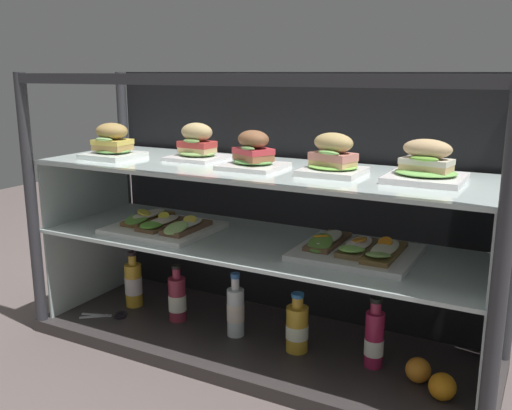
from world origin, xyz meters
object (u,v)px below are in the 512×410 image
at_px(plated_roll_sandwich_mid_right, 197,145).
at_px(open_sandwich_tray_near_left_corner, 163,225).
at_px(juice_bottle_back_left, 236,310).
at_px(kitchen_scissors, 115,315).
at_px(open_sandwich_tray_far_left, 356,250).
at_px(juice_bottle_front_second, 134,284).
at_px(orange_fruit_beside_bottles, 418,370).
at_px(orange_fruit_near_left_post, 442,387).
at_px(plated_roll_sandwich_near_left_corner, 254,154).
at_px(plated_roll_sandwich_left_of_center, 112,144).
at_px(juice_bottle_back_center, 177,299).
at_px(juice_bottle_front_fourth, 297,328).
at_px(juice_bottle_back_right, 375,338).
at_px(plated_roll_sandwich_center, 333,158).
at_px(plated_roll_sandwich_right_of_center, 426,167).

distance_m(plated_roll_sandwich_mid_right, open_sandwich_tray_near_left_corner, 0.29).
distance_m(juice_bottle_back_left, kitchen_scissors, 0.47).
xyz_separation_m(open_sandwich_tray_far_left, kitchen_scissors, (-0.85, -0.10, -0.35)).
bearing_deg(juice_bottle_front_second, plated_roll_sandwich_mid_right, 7.86).
relative_size(orange_fruit_beside_bottles, orange_fruit_near_left_post, 0.97).
xyz_separation_m(plated_roll_sandwich_near_left_corner, orange_fruit_near_left_post, (0.61, -0.07, -0.58)).
distance_m(plated_roll_sandwich_left_of_center, juice_bottle_back_left, 0.70).
xyz_separation_m(juice_bottle_back_center, kitchen_scissors, (-0.22, -0.08, -0.08)).
bearing_deg(juice_bottle_front_fourth, kitchen_scissors, -173.63).
bearing_deg(juice_bottle_back_right, plated_roll_sandwich_mid_right, 175.89).
relative_size(juice_bottle_back_center, kitchen_scissors, 1.21).
relative_size(plated_roll_sandwich_mid_right, juice_bottle_front_second, 0.81).
relative_size(plated_roll_sandwich_near_left_corner, juice_bottle_front_second, 0.84).
xyz_separation_m(plated_roll_sandwich_mid_right, juice_bottle_back_right, (0.65, -0.05, -0.53)).
height_order(juice_bottle_back_center, juice_bottle_front_fourth, juice_bottle_back_center).
bearing_deg(orange_fruit_beside_bottles, plated_roll_sandwich_center, 174.82).
xyz_separation_m(plated_roll_sandwich_near_left_corner, orange_fruit_beside_bottles, (0.53, -0.01, -0.58)).
bearing_deg(plated_roll_sandwich_near_left_corner, juice_bottle_front_fourth, -1.15).
relative_size(juice_bottle_back_right, orange_fruit_beside_bottles, 3.04).
distance_m(juice_bottle_back_center, orange_fruit_beside_bottles, 0.84).
height_order(plated_roll_sandwich_mid_right, orange_fruit_near_left_post, plated_roll_sandwich_mid_right).
relative_size(plated_roll_sandwich_right_of_center, juice_bottle_back_center, 0.99).
height_order(plated_roll_sandwich_center, juice_bottle_front_second, plated_roll_sandwich_center).
bearing_deg(kitchen_scissors, plated_roll_sandwich_center, 7.00).
height_order(plated_roll_sandwich_mid_right, juice_bottle_back_right, plated_roll_sandwich_mid_right).
height_order(plated_roll_sandwich_near_left_corner, juice_bottle_front_second, plated_roll_sandwich_near_left_corner).
bearing_deg(juice_bottle_back_left, plated_roll_sandwich_mid_right, 159.38).
height_order(juice_bottle_front_second, orange_fruit_beside_bottles, juice_bottle_front_second).
bearing_deg(juice_bottle_back_left, orange_fruit_beside_bottles, -0.87).
bearing_deg(juice_bottle_front_second, open_sandwich_tray_near_left_corner, -14.94).
relative_size(open_sandwich_tray_near_left_corner, juice_bottle_front_fourth, 1.78).
bearing_deg(plated_roll_sandwich_left_of_center, orange_fruit_beside_bottles, 1.54).
bearing_deg(orange_fruit_near_left_post, plated_roll_sandwich_mid_right, 170.96).
relative_size(juice_bottle_front_second, kitchen_scissors, 1.25).
relative_size(open_sandwich_tray_far_left, orange_fruit_beside_bottles, 4.77).
distance_m(plated_roll_sandwich_mid_right, juice_bottle_back_left, 0.56).
distance_m(plated_roll_sandwich_mid_right, juice_bottle_back_center, 0.54).
bearing_deg(juice_bottle_back_center, juice_bottle_back_right, 1.41).
bearing_deg(orange_fruit_beside_bottles, plated_roll_sandwich_near_left_corner, 178.94).
height_order(plated_roll_sandwich_near_left_corner, plated_roll_sandwich_right_of_center, plated_roll_sandwich_near_left_corner).
bearing_deg(kitchen_scissors, juice_bottle_front_fourth, 6.37).
height_order(plated_roll_sandwich_left_of_center, juice_bottle_front_fourth, plated_roll_sandwich_left_of_center).
xyz_separation_m(plated_roll_sandwich_mid_right, open_sandwich_tray_far_left, (0.58, -0.04, -0.27)).
xyz_separation_m(plated_roll_sandwich_right_of_center, orange_fruit_near_left_post, (0.10, -0.10, -0.57)).
bearing_deg(plated_roll_sandwich_left_of_center, plated_roll_sandwich_center, 4.01).
relative_size(plated_roll_sandwich_right_of_center, open_sandwich_tray_far_left, 0.59).
height_order(juice_bottle_back_right, orange_fruit_near_left_post, juice_bottle_back_right).
distance_m(plated_roll_sandwich_near_left_corner, plated_roll_sandwich_right_of_center, 0.51).
distance_m(plated_roll_sandwich_near_left_corner, kitchen_scissors, 0.81).
bearing_deg(juice_bottle_back_left, juice_bottle_back_right, 2.85).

